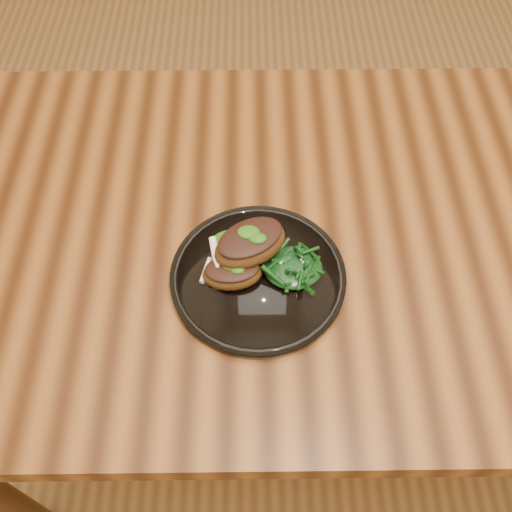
{
  "coord_description": "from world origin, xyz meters",
  "views": [
    {
      "loc": [
        -0.24,
        -0.58,
        1.5
      ],
      "look_at": [
        -0.24,
        -0.09,
        0.78
      ],
      "focal_mm": 40.0,
      "sensor_mm": 36.0,
      "label": 1
    }
  ],
  "objects_px": {
    "plate": "(258,276)",
    "lamb_chop_front": "(232,272)",
    "greens_heap": "(293,266)",
    "desk": "(388,250)"
  },
  "relations": [
    {
      "from": "plate",
      "to": "lamb_chop_front",
      "type": "distance_m",
      "value": 0.05
    },
    {
      "from": "plate",
      "to": "lamb_chop_front",
      "type": "bearing_deg",
      "value": -166.37
    },
    {
      "from": "desk",
      "to": "plate",
      "type": "height_order",
      "value": "plate"
    },
    {
      "from": "desk",
      "to": "plate",
      "type": "distance_m",
      "value": 0.27
    },
    {
      "from": "desk",
      "to": "greens_heap",
      "type": "bearing_deg",
      "value": -149.53
    },
    {
      "from": "desk",
      "to": "plate",
      "type": "xyz_separation_m",
      "value": [
        -0.23,
        -0.11,
        0.09
      ]
    },
    {
      "from": "greens_heap",
      "to": "desk",
      "type": "bearing_deg",
      "value": 30.47
    },
    {
      "from": "plate",
      "to": "lamb_chop_front",
      "type": "relative_size",
      "value": 2.78
    },
    {
      "from": "desk",
      "to": "lamb_chop_front",
      "type": "height_order",
      "value": "lamb_chop_front"
    },
    {
      "from": "greens_heap",
      "to": "plate",
      "type": "bearing_deg",
      "value": -174.81
    }
  ]
}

